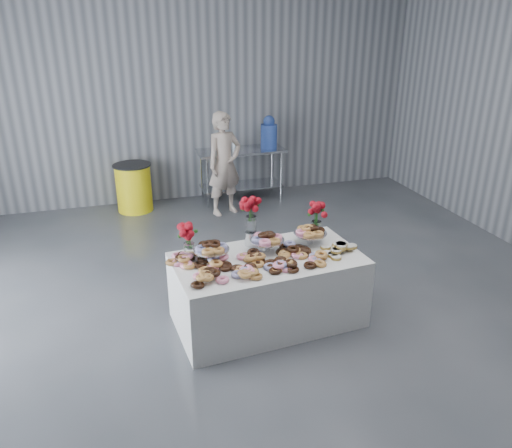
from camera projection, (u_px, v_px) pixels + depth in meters
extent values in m
plane|color=#393C41|center=(271.00, 339.00, 5.03)|extent=(9.00, 9.00, 0.00)
cube|color=gray|center=(186.00, 82.00, 8.23)|extent=(8.00, 0.04, 4.00)
cube|color=white|center=(268.00, 290.00, 5.20)|extent=(1.97, 1.15, 0.75)
cube|color=silver|center=(241.00, 151.00, 8.53)|extent=(1.50, 0.60, 0.04)
cube|color=silver|center=(241.00, 186.00, 8.77)|extent=(1.40, 0.55, 0.03)
cylinder|color=silver|center=(208.00, 184.00, 8.31)|extent=(0.04, 0.04, 0.86)
cylinder|color=silver|center=(281.00, 177.00, 8.65)|extent=(0.04, 0.04, 0.86)
cylinder|color=silver|center=(202.00, 175.00, 8.75)|extent=(0.04, 0.04, 0.86)
cylinder|color=silver|center=(272.00, 169.00, 9.10)|extent=(0.04, 0.04, 0.86)
cylinder|color=silver|center=(212.00, 255.00, 4.98)|extent=(0.06, 0.06, 0.12)
cylinder|color=silver|center=(211.00, 249.00, 4.95)|extent=(0.36, 0.36, 0.01)
cylinder|color=silver|center=(267.00, 246.00, 5.18)|extent=(0.06, 0.06, 0.12)
cylinder|color=silver|center=(267.00, 240.00, 5.16)|extent=(0.36, 0.36, 0.01)
cylinder|color=silver|center=(310.00, 238.00, 5.35)|extent=(0.06, 0.06, 0.12)
cylinder|color=silver|center=(310.00, 233.00, 5.32)|extent=(0.36, 0.36, 0.01)
cylinder|color=white|center=(189.00, 251.00, 4.99)|extent=(0.11, 0.11, 0.18)
cylinder|color=#1E5919|center=(189.00, 240.00, 4.94)|extent=(0.04, 0.04, 0.18)
cylinder|color=white|center=(316.00, 229.00, 5.52)|extent=(0.11, 0.11, 0.18)
cylinder|color=#1E5919|center=(317.00, 218.00, 5.47)|extent=(0.04, 0.04, 0.18)
cylinder|color=silver|center=(251.00, 238.00, 5.31)|extent=(0.14, 0.14, 0.15)
cylinder|color=white|center=(251.00, 224.00, 5.25)|extent=(0.11, 0.11, 0.18)
cylinder|color=#1E5919|center=(251.00, 213.00, 5.20)|extent=(0.04, 0.04, 0.18)
cylinder|color=blue|center=(269.00, 136.00, 8.58)|extent=(0.28, 0.28, 0.40)
sphere|color=blue|center=(269.00, 121.00, 8.48)|extent=(0.20, 0.20, 0.20)
imported|color=#CC8C93|center=(224.00, 164.00, 7.95)|extent=(0.70, 0.57, 1.66)
cylinder|color=yellow|center=(134.00, 188.00, 8.23)|extent=(0.57, 0.57, 0.77)
cylinder|color=black|center=(132.00, 165.00, 8.07)|extent=(0.62, 0.62, 0.02)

